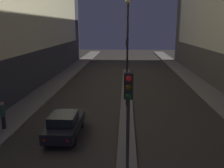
{
  "coord_description": "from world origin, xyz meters",
  "views": [
    {
      "loc": [
        -0.1,
        -5.37,
        6.51
      ],
      "look_at": [
        -1.29,
        15.68,
        1.62
      ],
      "focal_mm": 40.0,
      "sensor_mm": 36.0,
      "label": 1
    }
  ],
  "objects_px": {
    "traffic_light_mid": "(127,50)",
    "street_lamp": "(128,40)",
    "car_left_lane": "(65,124)",
    "pedestrian_on_left_sidewalk": "(3,114)",
    "traffic_light_near": "(128,110)"
  },
  "relations": [
    {
      "from": "traffic_light_mid",
      "to": "car_left_lane",
      "type": "xyz_separation_m",
      "value": [
        -3.74,
        -17.36,
        -2.91
      ]
    },
    {
      "from": "traffic_light_mid",
      "to": "street_lamp",
      "type": "distance_m",
      "value": 11.73
    },
    {
      "from": "traffic_light_near",
      "to": "street_lamp",
      "type": "bearing_deg",
      "value": 90.0
    },
    {
      "from": "car_left_lane",
      "to": "pedestrian_on_left_sidewalk",
      "type": "xyz_separation_m",
      "value": [
        -4.09,
        0.61,
        0.33
      ]
    },
    {
      "from": "car_left_lane",
      "to": "traffic_light_near",
      "type": "bearing_deg",
      "value": -56.17
    },
    {
      "from": "traffic_light_mid",
      "to": "car_left_lane",
      "type": "height_order",
      "value": "traffic_light_mid"
    },
    {
      "from": "traffic_light_near",
      "to": "car_left_lane",
      "type": "relative_size",
      "value": 1.17
    },
    {
      "from": "traffic_light_near",
      "to": "pedestrian_on_left_sidewalk",
      "type": "distance_m",
      "value": 10.3
    },
    {
      "from": "traffic_light_near",
      "to": "street_lamp",
      "type": "height_order",
      "value": "street_lamp"
    },
    {
      "from": "traffic_light_near",
      "to": "traffic_light_mid",
      "type": "distance_m",
      "value": 22.93
    },
    {
      "from": "traffic_light_mid",
      "to": "pedestrian_on_left_sidewalk",
      "type": "height_order",
      "value": "traffic_light_mid"
    },
    {
      "from": "traffic_light_mid",
      "to": "pedestrian_on_left_sidewalk",
      "type": "distance_m",
      "value": 18.66
    },
    {
      "from": "traffic_light_mid",
      "to": "street_lamp",
      "type": "xyz_separation_m",
      "value": [
        0.0,
        -11.58,
        1.83
      ]
    },
    {
      "from": "street_lamp",
      "to": "car_left_lane",
      "type": "bearing_deg",
      "value": -122.89
    },
    {
      "from": "traffic_light_mid",
      "to": "street_lamp",
      "type": "height_order",
      "value": "street_lamp"
    }
  ]
}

